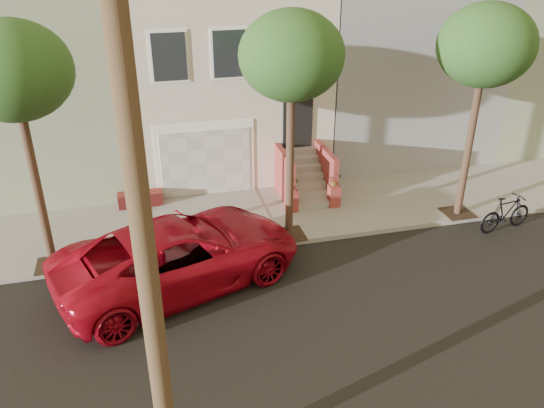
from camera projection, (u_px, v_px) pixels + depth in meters
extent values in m
plane|color=black|center=(293.00, 329.00, 12.47)|extent=(90.00, 90.00, 0.00)
cube|color=gray|center=(245.00, 218.00, 17.06)|extent=(40.00, 3.70, 0.15)
cube|color=#BAB19F|center=(211.00, 62.00, 20.51)|extent=(7.00, 8.00, 7.00)
cube|color=gray|center=(17.00, 73.00, 19.01)|extent=(6.50, 8.00, 7.00)
cube|color=gray|center=(379.00, 53.00, 22.00)|extent=(6.50, 8.00, 7.00)
cube|color=gray|center=(520.00, 45.00, 23.43)|extent=(6.50, 8.00, 7.00)
cube|color=white|center=(206.00, 159.00, 17.88)|extent=(3.20, 0.12, 2.50)
cube|color=silver|center=(206.00, 163.00, 17.88)|extent=(2.90, 0.06, 2.20)
cube|color=gray|center=(216.00, 219.00, 16.83)|extent=(3.20, 3.70, 0.02)
cube|color=maroon|center=(141.00, 199.00, 17.59)|extent=(1.40, 0.45, 0.44)
cube|color=black|center=(298.00, 118.00, 18.00)|extent=(1.00, 0.06, 2.00)
cube|color=#3F4751|center=(169.00, 57.00, 16.13)|extent=(1.00, 0.06, 1.40)
cube|color=white|center=(169.00, 57.00, 16.15)|extent=(1.15, 0.05, 1.55)
cube|color=#3F4751|center=(229.00, 54.00, 16.52)|extent=(1.00, 0.06, 1.40)
cube|color=white|center=(229.00, 54.00, 16.54)|extent=(1.15, 0.05, 1.55)
cube|color=#3F4751|center=(287.00, 51.00, 16.92)|extent=(1.00, 0.06, 1.40)
cube|color=white|center=(287.00, 51.00, 16.94)|extent=(1.15, 0.05, 1.55)
cube|color=gray|center=(312.00, 205.00, 17.49)|extent=(1.20, 0.28, 0.20)
cube|color=gray|center=(310.00, 195.00, 17.65)|extent=(1.20, 0.28, 0.20)
cube|color=gray|center=(307.00, 186.00, 17.80)|extent=(1.20, 0.28, 0.20)
cube|color=gray|center=(305.00, 177.00, 17.95)|extent=(1.20, 0.28, 0.20)
cube|color=gray|center=(303.00, 168.00, 18.10)|extent=(1.20, 0.28, 0.20)
cube|color=gray|center=(300.00, 159.00, 18.25)|extent=(1.20, 0.28, 0.20)
cube|color=gray|center=(298.00, 151.00, 18.40)|extent=(1.20, 0.28, 0.20)
cube|color=maroon|center=(284.00, 176.00, 17.75)|extent=(0.18, 1.96, 1.60)
cube|color=maroon|center=(325.00, 172.00, 18.06)|extent=(0.18, 1.96, 1.60)
cube|color=maroon|center=(292.00, 201.00, 17.19)|extent=(0.35, 0.35, 0.70)
imported|color=#1E4D1B|center=(292.00, 184.00, 16.93)|extent=(0.40, 0.35, 0.45)
cube|color=maroon|center=(334.00, 196.00, 17.50)|extent=(0.35, 0.35, 0.70)
imported|color=#1E4D1B|center=(335.00, 179.00, 17.24)|extent=(0.41, 0.35, 0.45)
cube|color=#2D2116|center=(54.00, 264.00, 14.57)|extent=(0.90, 0.90, 0.02)
cylinder|color=#372219|center=(39.00, 194.00, 13.62)|extent=(0.22, 0.22, 4.20)
ellipsoid|color=#1E4D1B|center=(12.00, 71.00, 12.24)|extent=(2.70, 2.57, 2.29)
cube|color=#2D2116|center=(289.00, 234.00, 15.99)|extent=(0.90, 0.90, 0.02)
cylinder|color=#372219|center=(290.00, 168.00, 15.05)|extent=(0.22, 0.22, 4.20)
ellipsoid|color=#1E4D1B|center=(292.00, 56.00, 13.67)|extent=(2.70, 2.57, 2.29)
cube|color=#2D2116|center=(457.00, 213.00, 17.20)|extent=(0.90, 0.90, 0.02)
cylinder|color=#372219|center=(468.00, 150.00, 16.26)|extent=(0.22, 0.22, 4.20)
ellipsoid|color=#1E4D1B|center=(486.00, 45.00, 14.88)|extent=(2.70, 2.57, 2.29)
cylinder|color=#493521|center=(140.00, 214.00, 6.79)|extent=(0.30, 0.30, 10.00)
imported|color=maroon|center=(180.00, 254.00, 13.70)|extent=(6.83, 4.78, 1.73)
imported|color=black|center=(506.00, 213.00, 16.31)|extent=(1.92, 0.82, 1.12)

